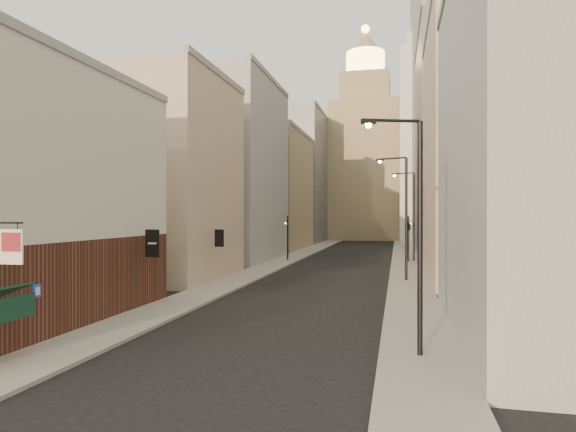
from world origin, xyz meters
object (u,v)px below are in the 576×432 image
(streetlamp_far, at_px, (411,211))
(traffic_light_left, at_px, (288,230))
(clock_tower, at_px, (365,155))
(streetlamp_near, at_px, (414,222))
(traffic_light_right, at_px, (409,226))
(streetlamp_mid, at_px, (403,211))
(white_tower, at_px, (423,138))

(streetlamp_far, relative_size, traffic_light_left, 1.95)
(clock_tower, distance_m, streetlamp_far, 49.68)
(traffic_light_left, bearing_deg, streetlamp_near, 126.01)
(traffic_light_right, bearing_deg, streetlamp_near, 81.58)
(streetlamp_near, xyz_separation_m, streetlamp_mid, (-0.18, 20.09, 0.58))
(streetlamp_near, height_order, traffic_light_left, streetlamp_near)
(traffic_light_left, bearing_deg, white_tower, -98.44)
(streetlamp_far, relative_size, traffic_light_right, 1.95)
(streetlamp_near, height_order, streetlamp_mid, streetlamp_mid)
(traffic_light_right, bearing_deg, streetlamp_far, -109.77)
(clock_tower, xyz_separation_m, traffic_light_right, (7.77, -49.10, -13.73))
(white_tower, xyz_separation_m, traffic_light_right, (-3.23, -35.10, -14.70))
(streetlamp_far, height_order, traffic_light_right, streetlamp_far)
(streetlamp_near, height_order, streetlamp_far, streetlamp_far)
(clock_tower, relative_size, traffic_light_left, 8.98)
(streetlamp_far, xyz_separation_m, traffic_light_right, (-0.34, -1.59, -1.67))
(clock_tower, xyz_separation_m, streetlamp_near, (7.23, -84.03, -12.75))
(traffic_light_left, relative_size, traffic_light_right, 1.00)
(streetlamp_far, xyz_separation_m, traffic_light_left, (-13.37, -2.32, -2.13))
(white_tower, distance_m, traffic_light_left, 42.15)
(streetlamp_mid, bearing_deg, traffic_light_right, 105.02)
(streetlamp_far, height_order, traffic_light_left, streetlamp_far)
(streetlamp_mid, bearing_deg, traffic_light_left, 148.86)
(clock_tower, xyz_separation_m, streetlamp_mid, (7.06, -63.94, -12.17))
(streetlamp_near, relative_size, streetlamp_far, 0.88)
(clock_tower, height_order, streetlamp_near, clock_tower)
(streetlamp_far, bearing_deg, streetlamp_mid, -77.60)
(clock_tower, height_order, traffic_light_right, clock_tower)
(streetlamp_near, height_order, traffic_light_right, streetlamp_near)
(streetlamp_near, bearing_deg, traffic_light_right, 70.18)
(clock_tower, height_order, traffic_light_left, clock_tower)
(streetlamp_far, bearing_deg, traffic_light_left, -154.07)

